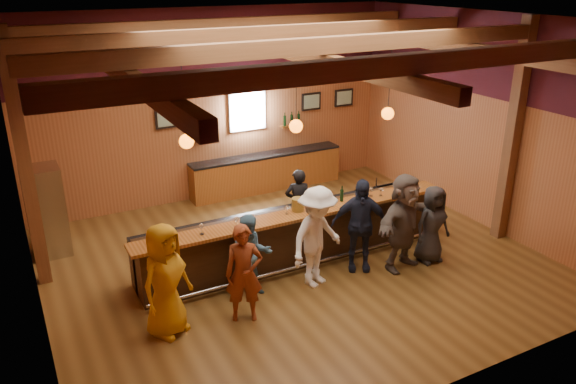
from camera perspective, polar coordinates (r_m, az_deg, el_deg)
name	(u,v)px	position (r m, az deg, el deg)	size (l,w,h in m)	color
room	(295,97)	(9.85, 0.67, 9.66)	(9.04, 9.00, 4.52)	brown
bar_counter	(292,234)	(10.82, 0.45, -4.33)	(6.30, 1.07, 1.11)	black
back_bar_cabinet	(267,172)	(14.27, -2.16, 2.06)	(4.00, 0.52, 0.95)	brown
window	(247,111)	(13.86, -4.17, 8.21)	(0.95, 0.09, 0.95)	silver
framed_pictures	(279,105)	(14.20, -0.92, 8.80)	(5.35, 0.05, 0.45)	black
wine_shelves	(249,129)	(13.91, -4.01, 6.43)	(3.00, 0.18, 0.30)	brown
pendant_lights	(296,126)	(9.92, 0.82, 6.74)	(4.24, 0.24, 1.37)	black
stainless_fridge	(46,211)	(11.85, -23.38, -1.81)	(0.70, 0.70, 1.80)	silver
customer_orange	(165,280)	(8.74, -12.35, -8.75)	(0.89, 0.58, 1.83)	#C17D12
customer_redvest	(244,273)	(8.93, -4.49, -8.25)	(0.60, 0.39, 1.64)	maroon
customer_denim	(251,256)	(9.57, -3.75, -6.52)	(0.73, 0.57, 1.50)	#456E8A
customer_white	(317,237)	(9.80, 2.96, -4.60)	(1.20, 0.69, 1.86)	white
customer_navy	(360,225)	(10.40, 7.28, -3.34)	(1.05, 0.44, 1.79)	#191F33
customer_brown	(404,222)	(10.57, 11.71, -3.01)	(1.73, 0.55, 1.86)	#5B5048
customer_dark	(432,224)	(11.00, 14.42, -3.19)	(0.75, 0.49, 1.53)	#262628
bartender	(298,204)	(11.62, 1.02, -1.18)	(0.55, 0.36, 1.50)	black
ice_bucket	(298,204)	(10.34, 1.00, -1.27)	(0.23, 0.23, 0.25)	brown
bottle_a	(316,201)	(10.48, 2.89, -0.94)	(0.07, 0.07, 0.33)	black
bottle_b	(342,195)	(10.81, 5.49, -0.32)	(0.07, 0.07, 0.31)	black
glass_a	(152,238)	(9.32, -13.68, -4.61)	(0.08, 0.08, 0.18)	silver
glass_b	(201,227)	(9.53, -8.79, -3.51)	(0.09, 0.09, 0.19)	silver
glass_c	(236,220)	(9.72, -5.27, -2.82)	(0.09, 0.09, 0.19)	silver
glass_d	(252,217)	(9.84, -3.68, -2.53)	(0.08, 0.08, 0.17)	silver
glass_e	(287,208)	(10.20, -0.12, -1.64)	(0.07, 0.07, 0.16)	silver
glass_f	(327,200)	(10.52, 4.01, -0.82)	(0.09, 0.09, 0.19)	silver
glass_g	(371,190)	(11.12, 8.46, 0.22)	(0.08, 0.08, 0.18)	silver
glass_h	(381,190)	(11.17, 9.44, 0.22)	(0.08, 0.08, 0.17)	silver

